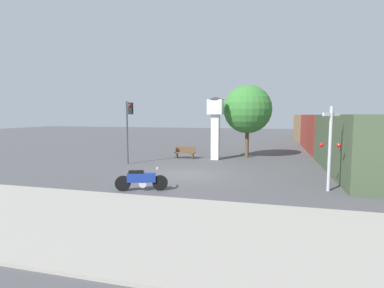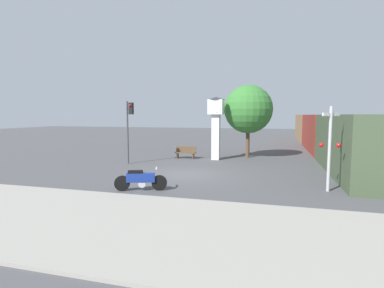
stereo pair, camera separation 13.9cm
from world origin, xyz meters
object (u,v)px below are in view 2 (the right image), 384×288
object	(u,v)px
clock_tower	(216,118)
traffic_light	(129,121)
railroad_crossing_signal	(330,145)
bench	(186,152)
street_tree	(248,109)
motorcycle	(141,180)
freight_train	(323,133)

from	to	relation	value
clock_tower	traffic_light	size ratio (longest dim) A/B	1.09
railroad_crossing_signal	bench	bearing A→B (deg)	138.26
railroad_crossing_signal	street_tree	distance (m)	10.93
traffic_light	railroad_crossing_signal	world-z (taller)	traffic_light
traffic_light	street_tree	bearing A→B (deg)	34.90
motorcycle	railroad_crossing_signal	distance (m)	8.47
clock_tower	bench	size ratio (longest dim) A/B	2.95
railroad_crossing_signal	bench	world-z (taller)	railroad_crossing_signal
traffic_light	bench	xyz separation A→B (m)	(3.00, 3.48, -2.47)
motorcycle	bench	distance (m)	10.17
motorcycle	railroad_crossing_signal	bearing A→B (deg)	-4.46
street_tree	bench	world-z (taller)	street_tree
traffic_light	street_tree	xyz separation A→B (m)	(7.61, 5.31, 0.86)
clock_tower	bench	distance (m)	3.56
clock_tower	street_tree	distance (m)	2.95
motorcycle	street_tree	world-z (taller)	street_tree
freight_train	street_tree	distance (m)	9.66
freight_train	street_tree	bearing A→B (deg)	-133.46
railroad_crossing_signal	street_tree	xyz separation A→B (m)	(-4.38, 9.85, 1.77)
clock_tower	freight_train	world-z (taller)	clock_tower
freight_train	street_tree	size ratio (longest dim) A/B	6.10
freight_train	motorcycle	bearing A→B (deg)	-118.39
motorcycle	clock_tower	distance (m)	10.58
clock_tower	freight_train	distance (m)	12.36
clock_tower	freight_train	bearing A→B (deg)	44.82
railroad_crossing_signal	bench	size ratio (longest dim) A/B	2.35
motorcycle	street_tree	distance (m)	12.95
freight_train	street_tree	xyz separation A→B (m)	(-6.48, -6.84, 2.12)
street_tree	motorcycle	bearing A→B (deg)	-107.09
traffic_light	railroad_crossing_signal	distance (m)	12.85
freight_train	traffic_light	distance (m)	18.65
clock_tower	motorcycle	bearing A→B (deg)	-98.15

